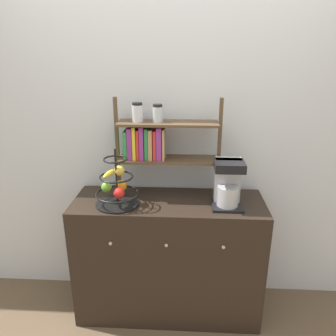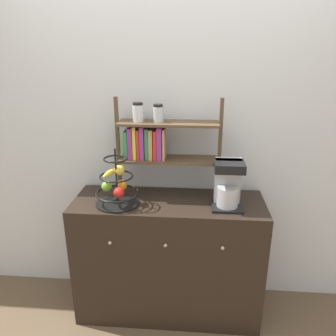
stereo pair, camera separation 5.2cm
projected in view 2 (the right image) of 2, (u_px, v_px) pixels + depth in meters
name	position (u px, v px, depth m)	size (l,w,h in m)	color
ground_plane	(166.00, 330.00, 2.36)	(12.00, 12.00, 0.00)	brown
wall_back	(172.00, 138.00, 2.41)	(7.00, 0.05, 2.60)	silver
sideboard	(168.00, 257.00, 2.43)	(1.33, 0.49, 0.92)	black
coffee_maker	(228.00, 184.00, 2.15)	(0.20, 0.21, 0.32)	black
fruit_stand	(117.00, 187.00, 2.20)	(0.30, 0.30, 0.39)	black
shelf_hutch	(154.00, 140.00, 2.26)	(0.73, 0.20, 0.70)	brown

